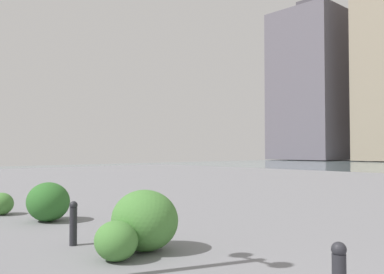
{
  "coord_description": "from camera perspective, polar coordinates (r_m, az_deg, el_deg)",
  "views": [
    {
      "loc": [
        0.03,
        2.18,
        1.53
      ],
      "look_at": [
        8.91,
        -5.88,
        1.93
      ],
      "focal_mm": 38.14,
      "sensor_mm": 36.0,
      "label": 1
    }
  ],
  "objects": [
    {
      "name": "shrub_low",
      "position": [
        6.4,
        -6.64,
        -11.48
      ],
      "size": [
        1.09,
        0.98,
        0.93
      ],
      "color": "#477F38",
      "rests_on": "ground"
    },
    {
      "name": "shrub_wide",
      "position": [
        10.83,
        -25.13,
        -8.45
      ],
      "size": [
        0.62,
        0.56,
        0.53
      ],
      "color": "#477F38",
      "rests_on": "ground"
    },
    {
      "name": "shrub_tall",
      "position": [
        9.45,
        -19.47,
        -8.54
      ],
      "size": [
        0.99,
        0.89,
        0.84
      ],
      "color": "#2D6628",
      "rests_on": "ground"
    },
    {
      "name": "building_highrise",
      "position": [
        76.66,
        16.76,
        6.84
      ],
      "size": [
        11.75,
        13.62,
        28.26
      ],
      "color": "#5B5660",
      "rests_on": "ground"
    },
    {
      "name": "shrub_round",
      "position": [
        5.92,
        -10.57,
        -14.09
      ],
      "size": [
        0.65,
        0.59,
        0.55
      ],
      "color": "#477F38",
      "rests_on": "ground"
    },
    {
      "name": "bollard_mid",
      "position": [
        6.99,
        -16.26,
        -11.37
      ],
      "size": [
        0.13,
        0.13,
        0.71
      ],
      "color": "#232328",
      "rests_on": "ground"
    }
  ]
}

